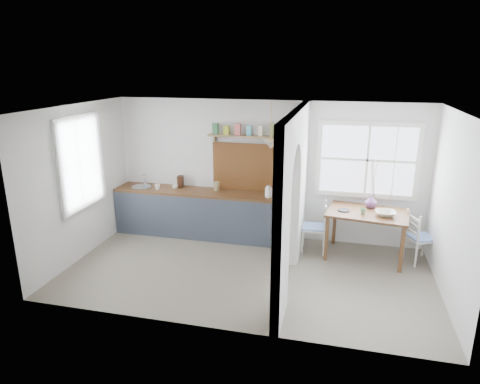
% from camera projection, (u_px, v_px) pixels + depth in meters
% --- Properties ---
extents(floor, '(5.80, 3.20, 0.01)m').
position_uv_depth(floor, '(247.00, 272.00, 6.90)').
color(floor, '#726B5B').
rests_on(floor, ground).
extents(ceiling, '(5.80, 3.20, 0.01)m').
position_uv_depth(ceiling, '(248.00, 109.00, 6.15)').
color(ceiling, silver).
rests_on(ceiling, walls).
extents(walls, '(5.81, 3.21, 2.60)m').
position_uv_depth(walls, '(248.00, 195.00, 6.53)').
color(walls, silver).
rests_on(walls, floor).
extents(partition, '(0.12, 3.20, 2.60)m').
position_uv_depth(partition, '(294.00, 187.00, 6.38)').
color(partition, silver).
rests_on(partition, floor).
extents(kitchen_window, '(0.10, 1.16, 1.50)m').
position_uv_depth(kitchen_window, '(79.00, 163.00, 7.08)').
color(kitchen_window, white).
rests_on(kitchen_window, walls).
extents(nook_window, '(1.76, 0.10, 1.30)m').
position_uv_depth(nook_window, '(367.00, 160.00, 7.48)').
color(nook_window, white).
rests_on(nook_window, walls).
extents(counter, '(3.50, 0.60, 0.90)m').
position_uv_depth(counter, '(205.00, 213.00, 8.26)').
color(counter, brown).
rests_on(counter, floor).
extents(sink, '(0.40, 0.40, 0.02)m').
position_uv_depth(sink, '(142.00, 187.00, 8.41)').
color(sink, '#ABB1BB').
rests_on(sink, counter).
extents(backsplash, '(1.65, 0.03, 0.90)m').
position_uv_depth(backsplash, '(255.00, 168.00, 8.02)').
color(backsplash, brown).
rests_on(backsplash, walls).
extents(shelf, '(1.75, 0.20, 0.21)m').
position_uv_depth(shelf, '(255.00, 133.00, 7.76)').
color(shelf, '#A37F59').
rests_on(shelf, walls).
extents(pendant_lamp, '(0.26, 0.26, 0.16)m').
position_uv_depth(pendant_lamp, '(271.00, 144.00, 7.40)').
color(pendant_lamp, beige).
rests_on(pendant_lamp, ceiling).
extents(utensil_rail, '(0.02, 0.50, 0.02)m').
position_uv_depth(utensil_rail, '(295.00, 174.00, 7.18)').
color(utensil_rail, '#ABB1BB').
rests_on(utensil_rail, partition).
extents(dining_table, '(1.43, 1.06, 0.82)m').
position_uv_depth(dining_table, '(366.00, 235.00, 7.33)').
color(dining_table, brown).
rests_on(dining_table, floor).
extents(chair_left, '(0.43, 0.43, 0.91)m').
position_uv_depth(chair_left, '(314.00, 227.00, 7.56)').
color(chair_left, silver).
rests_on(chair_left, floor).
extents(chair_right, '(0.54, 0.54, 0.89)m').
position_uv_depth(chair_right, '(421.00, 237.00, 7.13)').
color(chair_right, silver).
rests_on(chair_right, floor).
extents(kettle, '(0.20, 0.18, 0.21)m').
position_uv_depth(kettle, '(268.00, 192.00, 7.73)').
color(kettle, white).
rests_on(kettle, counter).
extents(mug_a, '(0.12, 0.12, 0.10)m').
position_uv_depth(mug_a, '(158.00, 187.00, 8.21)').
color(mug_a, white).
rests_on(mug_a, counter).
extents(mug_b, '(0.12, 0.12, 0.08)m').
position_uv_depth(mug_b, '(175.00, 187.00, 8.24)').
color(mug_b, white).
rests_on(mug_b, counter).
extents(knife_block, '(0.13, 0.16, 0.23)m').
position_uv_depth(knife_block, '(180.00, 182.00, 8.34)').
color(knife_block, '#371B10').
rests_on(knife_block, counter).
extents(jar, '(0.14, 0.14, 0.18)m').
position_uv_depth(jar, '(217.00, 186.00, 8.13)').
color(jar, olive).
rests_on(jar, counter).
extents(towel_magenta, '(0.02, 0.03, 0.54)m').
position_uv_depth(towel_magenta, '(291.00, 237.00, 7.59)').
color(towel_magenta, '#A91C63').
rests_on(towel_magenta, counter).
extents(towel_orange, '(0.02, 0.03, 0.50)m').
position_uv_depth(towel_orange, '(291.00, 239.00, 7.56)').
color(towel_orange, orange).
rests_on(towel_orange, counter).
extents(bowl, '(0.35, 0.35, 0.08)m').
position_uv_depth(bowl, '(385.00, 213.00, 7.02)').
color(bowl, beige).
rests_on(bowl, dining_table).
extents(table_cup, '(0.10, 0.10, 0.09)m').
position_uv_depth(table_cup, '(363.00, 211.00, 7.11)').
color(table_cup, '#6FA470').
rests_on(table_cup, dining_table).
extents(plate, '(0.22, 0.22, 0.02)m').
position_uv_depth(plate, '(344.00, 210.00, 7.27)').
color(plate, black).
rests_on(plate, dining_table).
extents(vase, '(0.24, 0.24, 0.22)m').
position_uv_depth(vase, '(371.00, 202.00, 7.39)').
color(vase, '#6B3F78').
rests_on(vase, dining_table).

